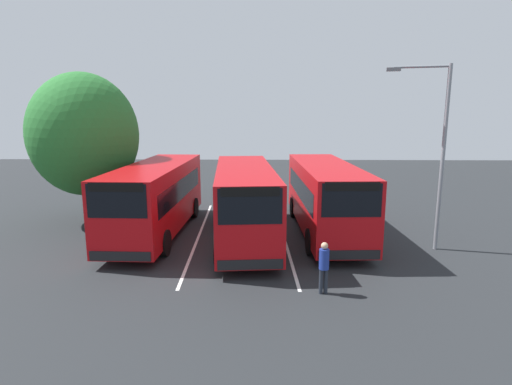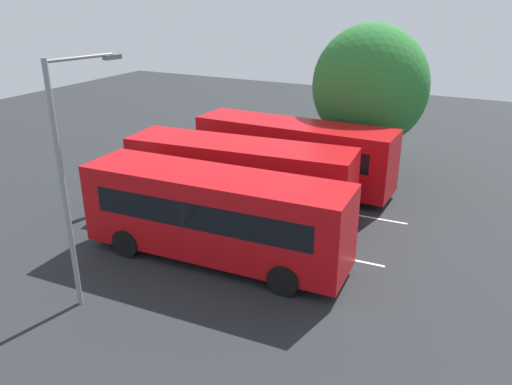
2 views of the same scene
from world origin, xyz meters
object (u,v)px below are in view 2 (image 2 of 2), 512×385
Objects in this scene: pedestrian at (92,193)px; bus_center_left at (238,176)px; depot_tree at (370,86)px; bus_center_right at (214,214)px; bus_far_left at (293,152)px; street_lamp at (69,171)px.

bus_center_left is at bearing 14.59° from pedestrian.
depot_tree is at bearing -115.66° from bus_center_left.
bus_center_right is at bearing 80.21° from depot_tree.
depot_tree is at bearing -102.30° from bus_center_right.
bus_center_left is (0.76, 4.22, 0.00)m from bus_far_left.
street_lamp is (2.30, 4.15, 2.56)m from bus_center_right.
pedestrian is 0.22× the size of depot_tree.
depot_tree reaches higher than bus_far_left.
depot_tree reaches higher than street_lamp.
depot_tree reaches higher than bus_center_right.
bus_far_left is at bearing 3.16° from street_lamp.
pedestrian is at bearing 53.86° from street_lamp.
bus_far_left is 0.99× the size of bus_center_left.
bus_far_left is 1.30× the size of street_lamp.
street_lamp is (1.98, 12.17, 2.56)m from bus_far_left.
bus_center_left and bus_center_right have the same top height.
street_lamp is 17.03m from depot_tree.
depot_tree is (-2.44, -4.28, 2.75)m from bus_far_left.
bus_center_right is 6.97m from pedestrian.
street_lamp is at bearing 58.49° from bus_center_right.
bus_far_left reaches higher than pedestrian.
bus_center_right is 1.30× the size of street_lamp.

